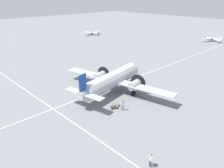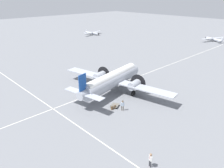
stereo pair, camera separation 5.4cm
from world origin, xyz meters
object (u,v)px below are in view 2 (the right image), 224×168
at_px(airliner_main, 113,79).
at_px(light_aircraft_distant, 213,39).
at_px(passenger_boarding, 123,104).
at_px(suitcase_near_door, 112,108).
at_px(light_aircraft_taxiing, 92,33).
at_px(crew_foreground, 150,159).
at_px(baggage_cart, 115,105).
at_px(suitcase_upright_spare, 115,107).

height_order(airliner_main, light_aircraft_distant, airliner_main).
bearing_deg(passenger_boarding, suitcase_near_door, 170.66).
bearing_deg(light_aircraft_taxiing, crew_foreground, -44.87).
xyz_separation_m(light_aircraft_distant, light_aircraft_taxiing, (25.60, -44.91, -0.02)).
height_order(crew_foreground, suitcase_near_door, crew_foreground).
bearing_deg(passenger_boarding, baggage_cart, 133.87).
relative_size(airliner_main, passenger_boarding, 13.80).
bearing_deg(light_aircraft_distant, passenger_boarding, 122.32).
xyz_separation_m(suitcase_upright_spare, baggage_cart, (-0.39, -0.42, -0.02)).
height_order(airliner_main, suitcase_near_door, airliner_main).
xyz_separation_m(passenger_boarding, suitcase_upright_spare, (0.46, -1.31, -0.80)).
bearing_deg(suitcase_near_door, suitcase_upright_spare, 175.95).
bearing_deg(suitcase_upright_spare, passenger_boarding, 109.29).
distance_m(crew_foreground, light_aircraft_taxiing, 84.21).
bearing_deg(suitcase_near_door, baggage_cart, -159.70).
bearing_deg(airliner_main, baggage_cart, -142.45).
relative_size(crew_foreground, light_aircraft_distant, 0.16).
height_order(suitcase_upright_spare, baggage_cart, suitcase_upright_spare).
bearing_deg(crew_foreground, light_aircraft_taxiing, -14.66).
height_order(crew_foreground, suitcase_upright_spare, crew_foreground).
height_order(suitcase_upright_spare, light_aircraft_taxiing, light_aircraft_taxiing).
distance_m(suitcase_near_door, baggage_cart, 1.09).
relative_size(airliner_main, light_aircraft_distant, 2.19).
distance_m(suitcase_near_door, suitcase_upright_spare, 0.63).
distance_m(crew_foreground, passenger_boarding, 12.79).
xyz_separation_m(suitcase_near_door, light_aircraft_distant, (-67.89, -12.09, 0.59)).
xyz_separation_m(airliner_main, suitcase_upright_spare, (4.51, 4.99, -2.32)).
xyz_separation_m(passenger_boarding, light_aircraft_distant, (-66.80, -13.44, -0.23)).
relative_size(suitcase_upright_spare, baggage_cart, 0.32).
bearing_deg(light_aircraft_distant, suitcase_upright_spare, 121.17).
bearing_deg(suitcase_upright_spare, baggage_cart, -132.96).
bearing_deg(baggage_cart, light_aircraft_distant, -19.02).
distance_m(passenger_boarding, light_aircraft_distant, 68.14).
bearing_deg(suitcase_near_door, light_aircraft_distant, -169.91).
xyz_separation_m(suitcase_near_door, suitcase_upright_spare, (-0.63, 0.04, 0.01)).
bearing_deg(suitcase_upright_spare, crew_foreground, 61.87).
xyz_separation_m(crew_foreground, passenger_boarding, (-6.91, -10.77, 0.02)).
xyz_separation_m(crew_foreground, light_aircraft_taxiing, (-48.11, -69.12, -0.22)).
xyz_separation_m(airliner_main, crew_foreground, (10.97, 17.07, -1.54)).
xyz_separation_m(baggage_cart, light_aircraft_distant, (-66.87, -11.71, 0.60)).
xyz_separation_m(passenger_boarding, suitcase_near_door, (1.09, -1.35, -0.81)).
bearing_deg(light_aircraft_taxiing, baggage_cart, -46.11).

